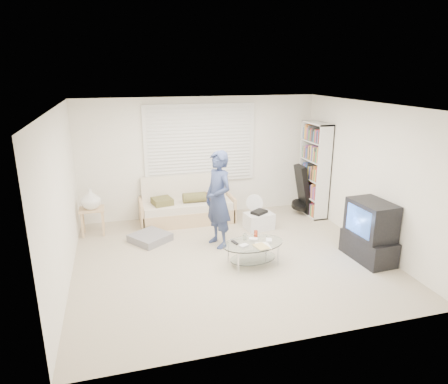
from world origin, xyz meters
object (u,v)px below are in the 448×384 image
object	(u,v)px
bookshelf	(314,170)
tv_unit	(370,232)
futon_sofa	(187,207)
coffee_table	(253,247)

from	to	relation	value
bookshelf	tv_unit	bearing A→B (deg)	-93.23
futon_sofa	coffee_table	distance (m)	2.29
tv_unit	coffee_table	world-z (taller)	tv_unit
bookshelf	tv_unit	distance (m)	2.28
tv_unit	futon_sofa	bearing A→B (deg)	135.84
tv_unit	bookshelf	bearing A→B (deg)	86.77
coffee_table	bookshelf	bearing A→B (deg)	43.27
futon_sofa	coffee_table	world-z (taller)	futon_sofa
coffee_table	futon_sofa	bearing A→B (deg)	107.26
futon_sofa	bookshelf	bearing A→B (deg)	-5.96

